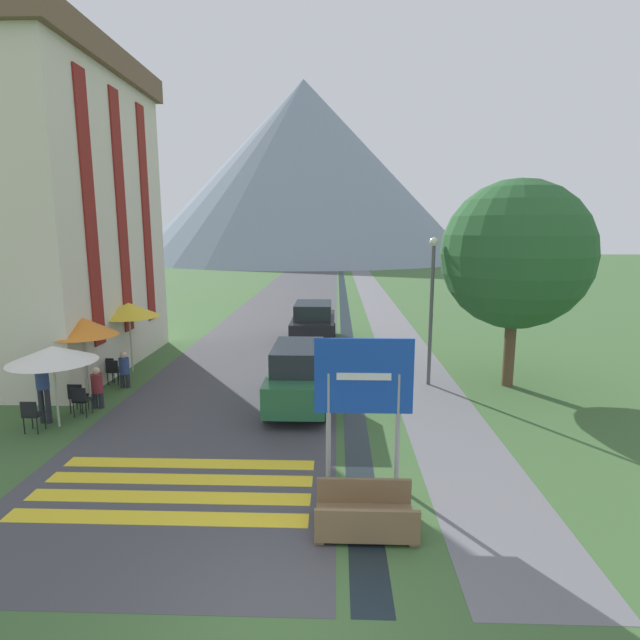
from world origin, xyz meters
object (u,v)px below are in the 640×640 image
at_px(cafe_chair_far_left, 114,370).
at_px(cafe_chair_far_right, 110,367).
at_px(parked_car_far, 313,322).
at_px(tree_by_path, 516,255).
at_px(cafe_umbrella_front_white, 52,354).
at_px(footbridge, 365,516).
at_px(cafe_chair_near_right, 77,395).
at_px(cafe_chair_near_left, 81,399).
at_px(person_seated_near, 124,368).
at_px(road_sign, 364,390).
at_px(person_seated_far, 97,385).
at_px(person_standing_terrace, 43,384).
at_px(cafe_chair_nearest, 32,413).
at_px(cafe_umbrella_middle_orange, 84,327).
at_px(hotel_building, 52,201).
at_px(streetlamp, 432,298).
at_px(cafe_umbrella_rear_yellow, 129,310).
at_px(parked_car_near, 299,375).

bearing_deg(cafe_chair_far_left, cafe_chair_far_right, 156.35).
distance_m(parked_car_far, cafe_chair_far_left, 9.16).
bearing_deg(tree_by_path, cafe_umbrella_front_white, -163.03).
height_order(footbridge, cafe_chair_near_right, cafe_chair_near_right).
bearing_deg(cafe_chair_near_left, parked_car_far, 55.45).
bearing_deg(cafe_chair_far_left, person_seated_near, -8.34).
height_order(road_sign, person_seated_far, road_sign).
height_order(person_standing_terrace, tree_by_path, tree_by_path).
bearing_deg(cafe_chair_far_left, cafe_umbrella_front_white, -65.63).
xyz_separation_m(cafe_chair_nearest, cafe_umbrella_middle_orange, (0.06, 2.79, 1.67)).
relative_size(hotel_building, cafe_chair_near_right, 13.17).
bearing_deg(streetlamp, person_standing_terrace, -160.87).
height_order(parked_car_far, cafe_chair_near_right, parked_car_far).
bearing_deg(hotel_building, streetlamp, -7.59).
bearing_deg(cafe_chair_far_right, footbridge, -57.41).
distance_m(hotel_building, tree_by_path, 15.92).
distance_m(cafe_chair_far_left, cafe_umbrella_rear_yellow, 2.39).
height_order(parked_car_near, parked_car_far, same).
bearing_deg(parked_car_near, person_seated_far, -175.20).
height_order(road_sign, cafe_umbrella_front_white, road_sign).
xyz_separation_m(hotel_building, footbridge, (10.59, -9.96, -5.81)).
xyz_separation_m(parked_car_near, tree_by_path, (6.72, 2.05, 3.37)).
height_order(parked_car_near, cafe_umbrella_middle_orange, cafe_umbrella_middle_orange).
relative_size(parked_car_near, cafe_chair_near_left, 5.04).
distance_m(cafe_umbrella_front_white, person_standing_terrace, 1.02).
distance_m(parked_car_far, cafe_chair_far_right, 9.15).
bearing_deg(cafe_chair_near_right, footbridge, -27.17).
height_order(cafe_chair_near_right, person_seated_near, person_seated_near).
distance_m(cafe_chair_near_left, person_seated_far, 0.73).
bearing_deg(hotel_building, cafe_umbrella_front_white, -63.25).
xyz_separation_m(parked_car_near, streetlamp, (4.15, 2.08, 1.97)).
bearing_deg(footbridge, parked_car_near, 104.63).
bearing_deg(cafe_chair_near_left, cafe_chair_nearest, -123.87).
bearing_deg(cafe_chair_near_left, person_seated_far, 77.11).
bearing_deg(road_sign, cafe_umbrella_front_white, 160.03).
height_order(parked_car_near, cafe_chair_near_left, parked_car_near).
bearing_deg(road_sign, cafe_umbrella_rear_yellow, 134.69).
distance_m(cafe_chair_near_left, streetlamp, 10.80).
bearing_deg(parked_car_near, cafe_chair_far_right, 163.32).
xyz_separation_m(cafe_umbrella_front_white, tree_by_path, (12.85, 3.92, 2.33)).
relative_size(parked_car_near, cafe_umbrella_front_white, 1.98).
relative_size(cafe_chair_nearest, streetlamp, 0.18).
bearing_deg(cafe_umbrella_middle_orange, streetlamp, 8.47).
height_order(cafe_umbrella_rear_yellow, person_seated_far, cafe_umbrella_rear_yellow).
xyz_separation_m(footbridge, person_seated_far, (-7.34, 5.65, 0.44)).
distance_m(cafe_chair_nearest, cafe_umbrella_front_white, 1.55).
relative_size(cafe_chair_near_left, cafe_chair_nearest, 1.00).
relative_size(person_standing_terrace, person_seated_near, 1.53).
distance_m(cafe_chair_nearest, person_seated_near, 3.78).
relative_size(cafe_chair_near_left, cafe_umbrella_front_white, 0.39).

